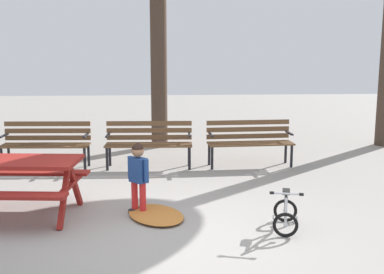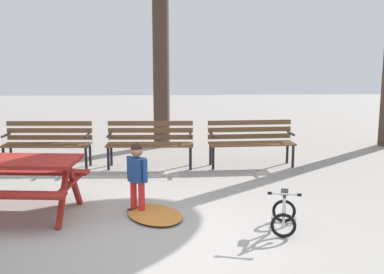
# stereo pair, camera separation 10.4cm
# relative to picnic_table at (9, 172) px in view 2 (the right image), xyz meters

# --- Properties ---
(ground) EXTENTS (36.00, 36.00, 0.00)m
(ground) POSITION_rel_picnic_table_xyz_m (1.94, -0.93, -0.59)
(ground) COLOR gray
(picnic_table) EXTENTS (1.92, 1.50, 0.79)m
(picnic_table) POSITION_rel_picnic_table_xyz_m (0.00, 0.00, 0.00)
(picnic_table) COLOR maroon
(picnic_table) RESTS_ON ground
(park_bench_far_left) EXTENTS (1.62, 0.53, 0.85)m
(park_bench_far_left) POSITION_rel_picnic_table_xyz_m (-0.15, 2.68, -0.08)
(park_bench_far_left) COLOR brown
(park_bench_far_left) RESTS_ON ground
(park_bench_left) EXTENTS (1.62, 0.51, 0.85)m
(park_bench_left) POSITION_rel_picnic_table_xyz_m (1.75, 2.61, -0.08)
(park_bench_left) COLOR brown
(park_bench_left) RESTS_ON ground
(park_bench_right) EXTENTS (1.62, 0.54, 0.85)m
(park_bench_right) POSITION_rel_picnic_table_xyz_m (3.64, 2.62, -0.08)
(park_bench_right) COLOR brown
(park_bench_right) RESTS_ON ground
(child_standing) EXTENTS (0.29, 0.28, 0.97)m
(child_standing) POSITION_rel_picnic_table_xyz_m (1.67, -0.03, -0.03)
(child_standing) COLOR red
(child_standing) RESTS_ON ground
(kids_bicycle) EXTENTS (0.47, 0.62, 0.54)m
(kids_bicycle) POSITION_rel_picnic_table_xyz_m (3.49, -0.70, -0.39)
(kids_bicycle) COLOR black
(kids_bicycle) RESTS_ON ground
(leaf_pile) EXTENTS (1.01, 1.13, 0.07)m
(leaf_pile) POSITION_rel_picnic_table_xyz_m (1.90, -0.17, -0.56)
(leaf_pile) COLOR #B26B2D
(leaf_pile) RESTS_ON ground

